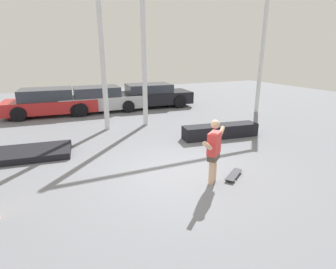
% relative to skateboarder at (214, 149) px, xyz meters
% --- Properties ---
extents(ground_plane, '(36.00, 36.00, 0.00)m').
position_rel_skateboarder_xyz_m(ground_plane, '(-0.50, 0.77, -0.85)').
color(ground_plane, slate).
extents(skateboarder, '(1.17, 0.96, 1.55)m').
position_rel_skateboarder_xyz_m(skateboarder, '(0.00, 0.00, 0.00)').
color(skateboarder, '#DBAD89').
rests_on(skateboarder, ground_plane).
extents(skateboard, '(0.76, 0.62, 0.08)m').
position_rel_skateboarder_xyz_m(skateboard, '(0.65, 0.02, -0.78)').
color(skateboard, black).
rests_on(skateboard, ground_plane).
extents(grind_box, '(2.86, 0.97, 0.47)m').
position_rel_skateboarder_xyz_m(grind_box, '(2.23, 2.86, -0.61)').
color(grind_box, black).
rests_on(grind_box, ground_plane).
extents(manual_pad, '(2.70, 1.61, 0.20)m').
position_rel_skateboarder_xyz_m(manual_pad, '(-4.19, 3.68, -0.75)').
color(manual_pad, black).
rests_on(manual_pad, ground_plane).
extents(canopy_support_left, '(6.33, 0.20, 5.90)m').
position_rel_skateboarder_xyz_m(canopy_support_left, '(-4.39, 5.64, 2.82)').
color(canopy_support_left, silver).
rests_on(canopy_support_left, ground_plane).
extents(canopy_support_right, '(6.33, 0.20, 5.90)m').
position_rel_skateboarder_xyz_m(canopy_support_right, '(3.39, 5.64, 2.82)').
color(canopy_support_right, silver).
rests_on(canopy_support_right, ground_plane).
extents(parked_car_red, '(4.46, 2.25, 1.31)m').
position_rel_skateboarder_xyz_m(parked_car_red, '(-3.35, 9.32, -0.21)').
color(parked_car_red, red).
rests_on(parked_car_red, ground_plane).
extents(parked_car_silver, '(4.15, 2.04, 1.30)m').
position_rel_skateboarder_xyz_m(parked_car_silver, '(-0.96, 9.22, -0.21)').
color(parked_car_silver, '#B7BABF').
rests_on(parked_car_silver, ground_plane).
extents(parked_car_black, '(4.54, 2.29, 1.30)m').
position_rel_skateboarder_xyz_m(parked_car_black, '(1.95, 9.27, -0.20)').
color(parked_car_black, black).
rests_on(parked_car_black, ground_plane).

